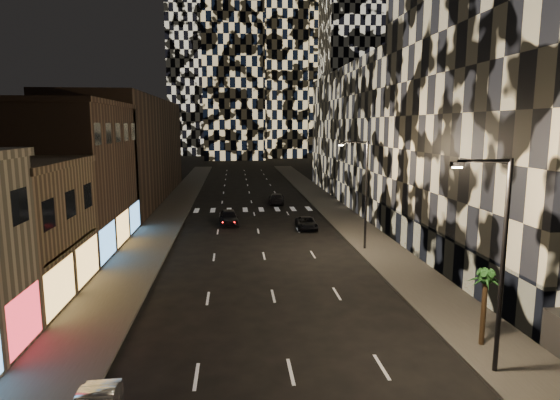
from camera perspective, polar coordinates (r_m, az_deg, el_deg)
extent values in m
cube|color=#47443F|center=(58.89, -13.06, -1.24)|extent=(4.00, 120.00, 0.15)
cube|color=#47443F|center=(59.66, 6.35, -0.92)|extent=(4.00, 120.00, 0.15)
cube|color=#4C4C47|center=(58.66, -11.02, -1.21)|extent=(0.20, 120.00, 0.15)
cube|color=#4C4C47|center=(59.27, 4.37, -0.96)|extent=(0.20, 120.00, 0.15)
cube|color=#4D392B|center=(43.75, -25.27, 2.43)|extent=(10.00, 15.00, 12.00)
cube|color=#4D392B|center=(69.13, -18.00, 5.84)|extent=(10.00, 40.00, 14.00)
cube|color=#232326|center=(38.96, 29.65, 8.78)|extent=(16.00, 25.00, 22.00)
cube|color=#383838|center=(36.25, 18.39, -5.63)|extent=(0.60, 25.00, 3.00)
cube|color=#232326|center=(68.21, 13.58, 7.68)|extent=(16.00, 40.00, 18.00)
cylinder|color=black|center=(21.37, 25.49, -7.52)|extent=(0.20, 0.20, 9.00)
cylinder|color=black|center=(20.06, 23.65, 4.38)|extent=(2.20, 0.14, 0.14)
cube|color=black|center=(19.55, 20.81, 4.10)|extent=(0.50, 0.25, 0.18)
cube|color=#FFEAB2|center=(19.56, 20.79, 3.75)|extent=(0.35, 0.18, 0.06)
cylinder|color=black|center=(39.43, 10.47, 0.54)|extent=(0.20, 0.20, 9.00)
cylinder|color=black|center=(38.74, 9.08, 6.96)|extent=(2.20, 0.14, 0.14)
cube|color=black|center=(38.48, 7.48, 6.81)|extent=(0.50, 0.25, 0.18)
cube|color=#FFEAB2|center=(38.48, 7.48, 6.63)|extent=(0.35, 0.18, 0.06)
imported|color=black|center=(49.81, -6.26, -2.09)|extent=(2.24, 4.79, 1.58)
imported|color=black|center=(62.48, -0.44, 0.17)|extent=(2.41, 5.02, 1.41)
imported|color=black|center=(47.52, 3.25, -2.83)|extent=(2.12, 4.36, 1.20)
cylinder|color=#47331E|center=(24.56, 23.56, -12.44)|extent=(0.24, 0.24, 3.16)
sphere|color=#1C4F1E|center=(24.00, 23.82, -8.58)|extent=(0.69, 0.69, 0.69)
cone|color=#1C4F1E|center=(24.10, 24.36, -8.67)|extent=(1.40, 0.46, 0.84)
cone|color=#1C4F1E|center=(24.24, 23.99, -8.54)|extent=(1.18, 1.15, 0.84)
cone|color=#1C4F1E|center=(24.21, 23.48, -8.53)|extent=(0.40, 1.39, 0.84)
cone|color=#1C4F1E|center=(24.03, 23.22, -8.65)|extent=(1.30, 0.99, 0.84)
cone|color=#1C4F1E|center=(23.84, 23.41, -8.80)|extent=(1.39, 0.69, 0.84)
cone|color=#1C4F1E|center=(23.78, 23.90, -8.87)|extent=(0.74, 1.38, 0.84)
cone|color=#1C4F1E|center=(23.90, 24.33, -8.81)|extent=(0.94, 1.32, 0.84)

